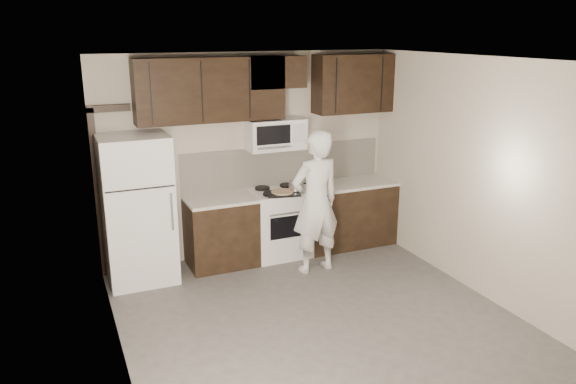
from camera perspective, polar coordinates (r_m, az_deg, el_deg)
floor at (r=6.05m, az=3.62°, el=-13.27°), size 4.50×4.50×0.00m
back_wall at (r=7.51m, az=-3.96°, el=3.71°), size 4.00×0.00×4.00m
ceiling at (r=5.27m, az=4.15°, el=13.20°), size 4.50×4.50×0.00m
counter_run at (r=7.70m, az=1.18°, el=-2.87°), size 2.95×0.64×0.91m
stove at (r=7.58m, az=-0.90°, el=-3.13°), size 0.76×0.66×0.94m
backsplash at (r=7.72m, az=-0.40°, el=2.79°), size 2.90×0.02×0.54m
upper_cabinets at (r=7.28m, az=-2.06°, el=10.77°), size 3.48×0.35×0.78m
microwave at (r=7.38m, az=-1.29°, el=5.89°), size 0.76×0.42×0.40m
refrigerator at (r=6.94m, az=-15.03°, el=-1.73°), size 0.80×0.76×1.80m
door_trim at (r=7.12m, az=-18.56°, el=1.33°), size 0.50×0.08×2.12m
saucepan at (r=7.36m, az=0.83°, el=0.55°), size 0.33×0.19×0.18m
baking_tray at (r=7.28m, az=-0.58°, el=-0.15°), size 0.48×0.39×0.02m
pizza at (r=7.27m, az=-0.58°, el=0.02°), size 0.34×0.34×0.02m
person at (r=6.97m, az=2.82°, el=-1.04°), size 0.71×0.51×1.82m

